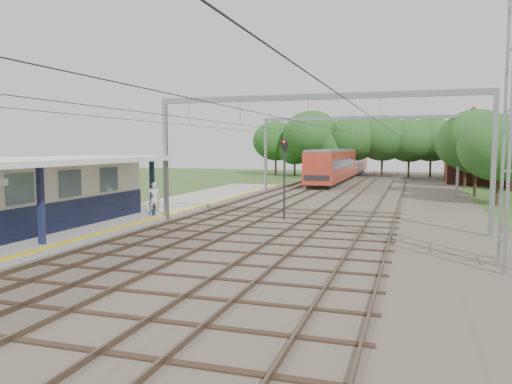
% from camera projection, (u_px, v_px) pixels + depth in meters
% --- Properties ---
extents(ground, '(160.00, 160.00, 0.00)m').
position_uv_depth(ground, '(66.00, 314.00, 12.88)').
color(ground, '#2D4C1E').
rests_on(ground, ground).
extents(ballast_bed, '(18.00, 90.00, 0.10)m').
position_uv_depth(ballast_bed, '(355.00, 200.00, 40.14)').
color(ballast_bed, '#473D33').
rests_on(ballast_bed, ground).
extents(platform, '(5.00, 52.00, 0.35)m').
position_uv_depth(platform, '(119.00, 219.00, 28.41)').
color(platform, gray).
rests_on(platform, ground).
extents(yellow_stripe, '(0.45, 52.00, 0.01)m').
position_uv_depth(yellow_stripe, '(154.00, 218.00, 27.72)').
color(yellow_stripe, yellow).
rests_on(yellow_stripe, platform).
extents(station_building, '(3.41, 18.00, 3.40)m').
position_uv_depth(station_building, '(1.00, 198.00, 22.01)').
color(station_building, beige).
rests_on(station_building, platform).
extents(canopy, '(6.40, 20.00, 3.44)m').
position_uv_depth(canopy, '(2.00, 163.00, 20.58)').
color(canopy, '#13193C').
rests_on(canopy, platform).
extents(rail_tracks, '(11.80, 88.00, 0.15)m').
position_uv_depth(rail_tracks, '(324.00, 197.00, 40.89)').
color(rail_tracks, brown).
rests_on(rail_tracks, ballast_bed).
extents(catenary_system, '(17.22, 88.00, 7.00)m').
position_uv_depth(catenary_system, '(340.00, 130.00, 35.35)').
color(catenary_system, gray).
rests_on(catenary_system, ground).
extents(tree_band, '(31.72, 30.88, 8.82)m').
position_uv_depth(tree_band, '(378.00, 142.00, 65.49)').
color(tree_band, '#382619').
rests_on(tree_band, ground).
extents(house_far, '(8.00, 6.12, 8.66)m').
position_uv_depth(house_far, '(483.00, 156.00, 57.12)').
color(house_far, brown).
rests_on(house_far, ground).
extents(person, '(0.84, 0.70, 1.95)m').
position_uv_depth(person, '(154.00, 199.00, 28.74)').
color(person, beige).
rests_on(person, platform).
extents(train, '(2.97, 36.95, 3.89)m').
position_uv_depth(train, '(343.00, 163.00, 65.68)').
color(train, black).
rests_on(train, ballast_bed).
extents(signal_post, '(0.37, 0.32, 4.73)m').
position_uv_depth(signal_post, '(284.00, 168.00, 28.69)').
color(signal_post, black).
rests_on(signal_post, ground).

